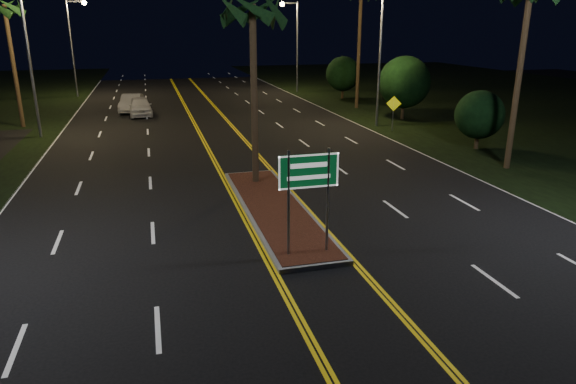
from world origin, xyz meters
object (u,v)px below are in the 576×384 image
object	(u,v)px
palm_left_far	(4,8)
streetlight_left_mid	(34,44)
highway_sign	(309,181)
car_far	(132,102)
shrub_mid	(404,82)
shrub_far	(343,74)
shrub_near	(480,115)
streetlight_right_mid	(375,42)
streetlight_left_far	(75,37)
palm_median	(252,10)
warning_sign	(393,109)
streetlight_right_far	(294,36)
median_island	(275,209)
car_near	(140,105)

from	to	relation	value
palm_left_far	streetlight_left_mid	bearing A→B (deg)	-61.33
highway_sign	palm_left_far	world-z (taller)	palm_left_far
highway_sign	car_far	world-z (taller)	highway_sign
shrub_mid	shrub_far	world-z (taller)	shrub_mid
streetlight_left_mid	shrub_mid	bearing A→B (deg)	0.00
car_far	shrub_near	bearing A→B (deg)	-37.00
shrub_mid	streetlight_right_mid	bearing A→B (deg)	-149.44
highway_sign	streetlight_left_far	world-z (taller)	streetlight_left_far
palm_left_far	palm_median	bearing A→B (deg)	-53.82
streetlight_right_mid	warning_sign	bearing A→B (deg)	-72.47
streetlight_right_mid	streetlight_left_mid	bearing A→B (deg)	174.62
streetlight_right_far	shrub_near	size ratio (longest dim) A/B	2.73
streetlight_right_mid	streetlight_left_far	bearing A→B (deg)	133.97
streetlight_left_far	shrub_far	bearing A→B (deg)	-18.14
palm_left_far	shrub_mid	size ratio (longest dim) A/B	1.90
streetlight_right_mid	shrub_near	world-z (taller)	streetlight_right_mid
palm_median	shrub_far	xyz separation A→B (m)	(13.80, 25.50, -4.94)
highway_sign	warning_sign	size ratio (longest dim) A/B	1.39
streetlight_left_mid	car_far	xyz separation A→B (m)	(5.00, 8.91, -4.84)
streetlight_left_far	streetlight_right_mid	bearing A→B (deg)	-46.03
palm_median	shrub_mid	world-z (taller)	palm_median
streetlight_left_mid	shrub_mid	xyz separation A→B (m)	(24.61, 0.00, -2.93)
median_island	streetlight_left_mid	bearing A→B (deg)	121.98
streetlight_left_far	car_far	size ratio (longest dim) A/B	1.83
streetlight_left_mid	shrub_near	xyz separation A→B (m)	(24.11, -10.00, -3.71)
streetlight_right_far	streetlight_right_mid	bearing A→B (deg)	-90.00
car_far	warning_sign	size ratio (longest dim) A/B	2.14
streetlight_left_mid	warning_sign	world-z (taller)	streetlight_left_mid
streetlight_left_far	car_far	xyz separation A→B (m)	(5.00, -11.09, -4.84)
shrub_near	car_far	size ratio (longest dim) A/B	0.67
highway_sign	car_far	size ratio (longest dim) A/B	0.65
shrub_far	warning_sign	distance (m)	16.20
streetlight_right_mid	car_far	bearing A→B (deg)	146.09
palm_left_far	shrub_near	world-z (taller)	palm_left_far
streetlight_left_mid	streetlight_right_far	world-z (taller)	same
median_island	highway_sign	distance (m)	4.80
streetlight_right_mid	shrub_near	xyz separation A→B (m)	(2.89, -8.00, -3.71)
car_far	warning_sign	xyz separation A→B (m)	(16.85, -12.88, 0.66)
highway_sign	streetlight_right_mid	bearing A→B (deg)	61.07
streetlight_right_far	palm_median	world-z (taller)	streetlight_right_far
streetlight_left_far	streetlight_right_far	bearing A→B (deg)	-5.38
warning_sign	car_near	bearing A→B (deg)	168.73
highway_sign	car_near	world-z (taller)	highway_sign
streetlight_right_far	shrub_mid	bearing A→B (deg)	-79.34
streetlight_left_mid	car_far	bearing A→B (deg)	60.71
median_island	car_far	size ratio (longest dim) A/B	2.08
highway_sign	streetlight_right_mid	distance (m)	22.18
shrub_near	shrub_mid	distance (m)	10.04
warning_sign	streetlight_right_mid	bearing A→B (deg)	130.05
median_island	shrub_near	world-z (taller)	shrub_near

